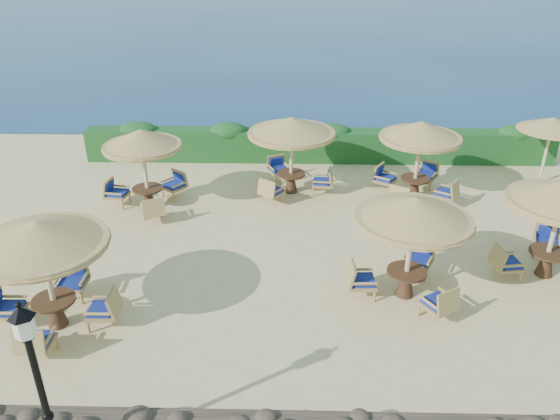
# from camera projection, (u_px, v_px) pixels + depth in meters

# --- Properties ---
(ground) EXTENTS (120.00, 120.00, 0.00)m
(ground) POSITION_uv_depth(u_px,v_px,m) (328.00, 256.00, 15.01)
(ground) COLOR beige
(ground) RESTS_ON ground
(hedge) EXTENTS (18.00, 0.90, 1.20)m
(hedge) POSITION_uv_depth(u_px,v_px,m) (319.00, 146.00, 21.17)
(hedge) COLOR #14401A
(hedge) RESTS_ON ground
(lamp_post) EXTENTS (0.44, 0.44, 3.31)m
(lamp_post) POSITION_uv_depth(u_px,v_px,m) (44.00, 400.00, 8.35)
(lamp_post) COLOR black
(lamp_post) RESTS_ON ground
(extra_parasol) EXTENTS (2.30, 2.30, 2.41)m
(extra_parasol) POSITION_uv_depth(u_px,v_px,m) (552.00, 124.00, 18.50)
(extra_parasol) COLOR beige
(extra_parasol) RESTS_ON ground
(cafe_set_0) EXTENTS (2.89, 2.89, 2.65)m
(cafe_set_0) POSITION_uv_depth(u_px,v_px,m) (43.00, 255.00, 11.55)
(cafe_set_0) COLOR beige
(cafe_set_0) RESTS_ON ground
(cafe_set_1) EXTENTS (2.79, 2.78, 2.65)m
(cafe_set_1) POSITION_uv_depth(u_px,v_px,m) (412.00, 227.00, 12.56)
(cafe_set_1) COLOR beige
(cafe_set_1) RESTS_ON ground
(cafe_set_2) EXTENTS (2.77, 2.76, 2.65)m
(cafe_set_2) POSITION_uv_depth(u_px,v_px,m) (560.00, 210.00, 13.36)
(cafe_set_2) COLOR beige
(cafe_set_2) RESTS_ON ground
(cafe_set_3) EXTENTS (2.66, 2.74, 2.65)m
(cafe_set_3) POSITION_uv_depth(u_px,v_px,m) (143.00, 155.00, 16.88)
(cafe_set_3) COLOR beige
(cafe_set_3) RESTS_ON ground
(cafe_set_4) EXTENTS (2.92, 2.92, 2.65)m
(cafe_set_4) POSITION_uv_depth(u_px,v_px,m) (291.00, 138.00, 17.91)
(cafe_set_4) COLOR beige
(cafe_set_4) RESTS_ON ground
(cafe_set_5) EXTENTS (2.73, 2.73, 2.65)m
(cafe_set_5) POSITION_uv_depth(u_px,v_px,m) (419.00, 147.00, 17.60)
(cafe_set_5) COLOR beige
(cafe_set_5) RESTS_ON ground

